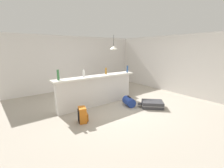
% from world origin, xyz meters
% --- Properties ---
extents(ground_plane, '(13.00, 13.00, 0.05)m').
position_xyz_m(ground_plane, '(0.00, 0.00, -0.03)').
color(ground_plane, '#ADA393').
extents(wall_back, '(6.60, 0.10, 2.50)m').
position_xyz_m(wall_back, '(0.00, 3.05, 1.25)').
color(wall_back, silver).
rests_on(wall_back, ground_plane).
extents(wall_right, '(0.10, 6.00, 2.50)m').
position_xyz_m(wall_right, '(3.05, 0.30, 1.25)').
color(wall_right, silver).
rests_on(wall_right, ground_plane).
extents(partition_half_wall, '(2.80, 0.20, 0.99)m').
position_xyz_m(partition_half_wall, '(-0.58, 0.39, 0.50)').
color(partition_half_wall, silver).
rests_on(partition_half_wall, ground_plane).
extents(bar_countertop, '(2.96, 0.40, 0.05)m').
position_xyz_m(bar_countertop, '(-0.58, 0.39, 1.02)').
color(bar_countertop, white).
rests_on(bar_countertop, partition_half_wall).
extents(bottle_green, '(0.07, 0.07, 0.30)m').
position_xyz_m(bottle_green, '(-1.84, 0.42, 1.19)').
color(bottle_green, '#2D6B38').
rests_on(bottle_green, bar_countertop).
extents(bottle_white, '(0.07, 0.07, 0.22)m').
position_xyz_m(bottle_white, '(-1.02, 0.46, 1.16)').
color(bottle_white, silver).
rests_on(bottle_white, bar_countertop).
extents(bottle_amber, '(0.06, 0.06, 0.23)m').
position_xyz_m(bottle_amber, '(-0.16, 0.45, 1.16)').
color(bottle_amber, '#9E661E').
rests_on(bottle_amber, bar_countertop).
extents(bottle_blue, '(0.06, 0.06, 0.26)m').
position_xyz_m(bottle_blue, '(0.72, 0.29, 1.17)').
color(bottle_blue, '#284C89').
rests_on(bottle_blue, bar_countertop).
extents(dining_table, '(1.10, 0.80, 0.74)m').
position_xyz_m(dining_table, '(0.98, 1.47, 0.65)').
color(dining_table, '#332319').
rests_on(dining_table, ground_plane).
extents(dining_chair_near_partition, '(0.48, 0.48, 0.93)m').
position_xyz_m(dining_chair_near_partition, '(0.89, 0.87, 0.52)').
color(dining_chair_near_partition, '#4C331E').
rests_on(dining_chair_near_partition, ground_plane).
extents(pendant_lamp, '(0.34, 0.34, 0.64)m').
position_xyz_m(pendant_lamp, '(0.98, 1.49, 1.97)').
color(pendant_lamp, black).
extents(suitcase_flat_charcoal, '(0.84, 0.83, 0.22)m').
position_xyz_m(suitcase_flat_charcoal, '(0.78, -0.91, 0.11)').
color(suitcase_flat_charcoal, '#38383D').
rests_on(suitcase_flat_charcoal, ground_plane).
extents(backpack_orange, '(0.30, 0.32, 0.42)m').
position_xyz_m(backpack_orange, '(-1.56, -0.46, 0.20)').
color(backpack_orange, orange).
rests_on(backpack_orange, ground_plane).
extents(duffel_bag_blue, '(0.43, 0.55, 0.34)m').
position_xyz_m(duffel_bag_blue, '(0.27, -0.32, 0.15)').
color(duffel_bag_blue, '#233D93').
rests_on(duffel_bag_blue, ground_plane).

